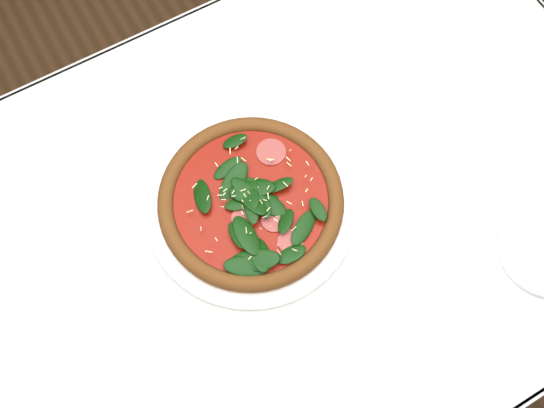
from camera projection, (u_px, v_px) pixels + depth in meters
ground at (274, 313)px, 1.61m from camera, size 6.00×6.00×0.00m
dining_table at (276, 237)px, 1.01m from camera, size 1.21×0.81×0.75m
plate at (251, 204)px, 0.91m from camera, size 0.32×0.32×0.01m
pizza at (251, 200)px, 0.89m from camera, size 0.33×0.33×0.04m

